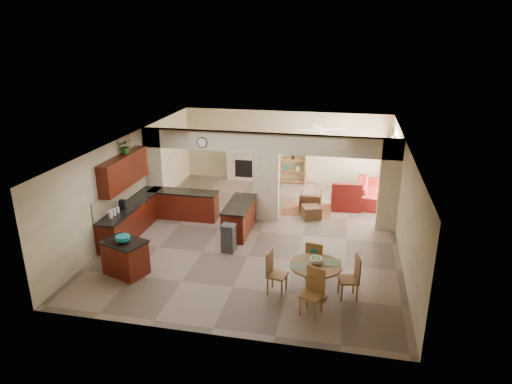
% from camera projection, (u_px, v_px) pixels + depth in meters
% --- Properties ---
extents(floor, '(10.00, 10.00, 0.00)m').
position_uv_depth(floor, '(260.00, 232.00, 13.71)').
color(floor, '#7C6656').
rests_on(floor, ground).
extents(ceiling, '(10.00, 10.00, 0.00)m').
position_uv_depth(ceiling, '(260.00, 141.00, 12.77)').
color(ceiling, white).
rests_on(ceiling, wall_back).
extents(wall_back, '(8.00, 0.00, 8.00)m').
position_uv_depth(wall_back, '(285.00, 147.00, 17.85)').
color(wall_back, beige).
rests_on(wall_back, floor).
extents(wall_front, '(8.00, 0.00, 8.00)m').
position_uv_depth(wall_front, '(208.00, 273.00, 8.63)').
color(wall_front, beige).
rests_on(wall_front, floor).
extents(wall_left, '(0.00, 10.00, 10.00)m').
position_uv_depth(wall_left, '(133.00, 179.00, 14.01)').
color(wall_left, beige).
rests_on(wall_left, floor).
extents(wall_right, '(0.00, 10.00, 10.00)m').
position_uv_depth(wall_right, '(403.00, 198.00, 12.47)').
color(wall_right, beige).
rests_on(wall_right, floor).
extents(partition_left_pier, '(0.60, 0.25, 2.80)m').
position_uv_depth(partition_left_pier, '(155.00, 170.00, 14.88)').
color(partition_left_pier, beige).
rests_on(partition_left_pier, floor).
extents(partition_center_pier, '(0.80, 0.25, 2.20)m').
position_uv_depth(partition_center_pier, '(266.00, 187.00, 14.26)').
color(partition_center_pier, beige).
rests_on(partition_center_pier, floor).
extents(partition_right_pier, '(0.60, 0.25, 2.80)m').
position_uv_depth(partition_right_pier, '(389.00, 185.00, 13.45)').
color(partition_right_pier, beige).
rests_on(partition_right_pier, floor).
extents(partition_header, '(8.00, 0.25, 0.60)m').
position_uv_depth(partition_header, '(267.00, 143.00, 13.79)').
color(partition_header, beige).
rests_on(partition_header, partition_center_pier).
extents(kitchen_counter, '(2.52, 3.29, 1.48)m').
position_uv_depth(kitchen_counter, '(154.00, 212.00, 13.96)').
color(kitchen_counter, '#3D1607').
rests_on(kitchen_counter, floor).
extents(upper_cabinets, '(0.35, 2.40, 0.90)m').
position_uv_depth(upper_cabinets, '(124.00, 171.00, 13.07)').
color(upper_cabinets, '#3D1607').
rests_on(upper_cabinets, wall_left).
extents(peninsula, '(0.70, 1.85, 0.91)m').
position_uv_depth(peninsula, '(239.00, 218.00, 13.57)').
color(peninsula, '#3D1607').
rests_on(peninsula, floor).
extents(wall_clock, '(0.34, 0.03, 0.34)m').
position_uv_depth(wall_clock, '(202.00, 143.00, 14.06)').
color(wall_clock, '#462317').
rests_on(wall_clock, partition_header).
extents(rug, '(1.60, 1.30, 0.01)m').
position_uv_depth(rug, '(307.00, 209.00, 15.42)').
color(rug, brown).
rests_on(rug, floor).
extents(fireplace, '(1.60, 0.35, 1.20)m').
position_uv_depth(fireplace, '(245.00, 165.00, 18.27)').
color(fireplace, beige).
rests_on(fireplace, floor).
extents(shelving_unit, '(1.00, 0.32, 1.80)m').
position_uv_depth(shelving_unit, '(293.00, 161.00, 17.78)').
color(shelving_unit, olive).
rests_on(shelving_unit, floor).
extents(window_a, '(0.02, 0.90, 1.90)m').
position_uv_depth(window_a, '(395.00, 179.00, 14.66)').
color(window_a, white).
rests_on(window_a, wall_right).
extents(window_b, '(0.02, 0.90, 1.90)m').
position_uv_depth(window_b, '(391.00, 165.00, 16.23)').
color(window_b, white).
rests_on(window_b, wall_right).
extents(glazed_door, '(0.02, 0.70, 2.10)m').
position_uv_depth(glazed_door, '(392.00, 176.00, 15.50)').
color(glazed_door, white).
rests_on(glazed_door, wall_right).
extents(drape_a_left, '(0.10, 0.28, 2.30)m').
position_uv_depth(drape_a_left, '(395.00, 185.00, 14.12)').
color(drape_a_left, '#3F1A19').
rests_on(drape_a_left, wall_right).
extents(drape_a_right, '(0.10, 0.28, 2.30)m').
position_uv_depth(drape_a_right, '(392.00, 174.00, 15.22)').
color(drape_a_right, '#3F1A19').
rests_on(drape_a_right, wall_right).
extents(drape_b_left, '(0.10, 0.28, 2.30)m').
position_uv_depth(drape_b_left, '(391.00, 169.00, 15.68)').
color(drape_b_left, '#3F1A19').
rests_on(drape_b_left, wall_right).
extents(drape_b_right, '(0.10, 0.28, 2.30)m').
position_uv_depth(drape_b_right, '(389.00, 160.00, 16.79)').
color(drape_b_right, '#3F1A19').
rests_on(drape_b_right, wall_right).
extents(ceiling_fan, '(1.00, 1.00, 0.10)m').
position_uv_depth(ceiling_fan, '(321.00, 130.00, 15.33)').
color(ceiling_fan, white).
rests_on(ceiling_fan, ceiling).
extents(kitchen_island, '(1.20, 1.03, 0.88)m').
position_uv_depth(kitchen_island, '(125.00, 257.00, 11.23)').
color(kitchen_island, '#3D1607').
rests_on(kitchen_island, floor).
extents(teal_bowl, '(0.35, 0.35, 0.16)m').
position_uv_depth(teal_bowl, '(123.00, 239.00, 11.01)').
color(teal_bowl, teal).
rests_on(teal_bowl, kitchen_island).
extents(trash_can, '(0.37, 0.32, 0.73)m').
position_uv_depth(trash_can, '(229.00, 239.00, 12.38)').
color(trash_can, '#2F2F32').
rests_on(trash_can, floor).
extents(dining_table, '(1.17, 1.17, 0.80)m').
position_uv_depth(dining_table, '(315.00, 275.00, 10.27)').
color(dining_table, olive).
rests_on(dining_table, floor).
extents(fruit_bowl, '(0.30, 0.30, 0.16)m').
position_uv_depth(fruit_bowl, '(316.00, 260.00, 10.19)').
color(fruit_bowl, '#67A723').
rests_on(fruit_bowl, dining_table).
extents(sofa, '(2.44, 1.07, 0.70)m').
position_uv_depth(sofa, '(370.00, 191.00, 16.11)').
color(sofa, maroon).
rests_on(sofa, floor).
extents(chaise, '(1.05, 0.89, 0.39)m').
position_uv_depth(chaise, '(346.00, 203.00, 15.44)').
color(chaise, maroon).
rests_on(chaise, floor).
extents(armchair, '(0.69, 0.71, 0.65)m').
position_uv_depth(armchair, '(310.00, 201.00, 15.23)').
color(armchair, maroon).
rests_on(armchair, floor).
extents(ottoman, '(0.72, 0.72, 0.41)m').
position_uv_depth(ottoman, '(311.00, 212.00, 14.65)').
color(ottoman, maroon).
rests_on(ottoman, floor).
extents(plant, '(0.49, 0.46, 0.44)m').
position_uv_depth(plant, '(126.00, 146.00, 13.05)').
color(plant, '#164F15').
rests_on(plant, upper_cabinets).
extents(chair_north, '(0.49, 0.49, 1.02)m').
position_uv_depth(chair_north, '(315.00, 259.00, 10.91)').
color(chair_north, olive).
rests_on(chair_north, floor).
extents(chair_east, '(0.51, 0.51, 1.02)m').
position_uv_depth(chair_east, '(353.00, 276.00, 10.18)').
color(chair_east, olive).
rests_on(chair_east, floor).
extents(chair_south, '(0.54, 0.54, 1.02)m').
position_uv_depth(chair_south, '(313.00, 289.00, 9.65)').
color(chair_south, olive).
rests_on(chair_south, floor).
extents(chair_west, '(0.48, 0.48, 1.02)m').
position_uv_depth(chair_west, '(274.00, 270.00, 10.41)').
color(chair_west, olive).
rests_on(chair_west, floor).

